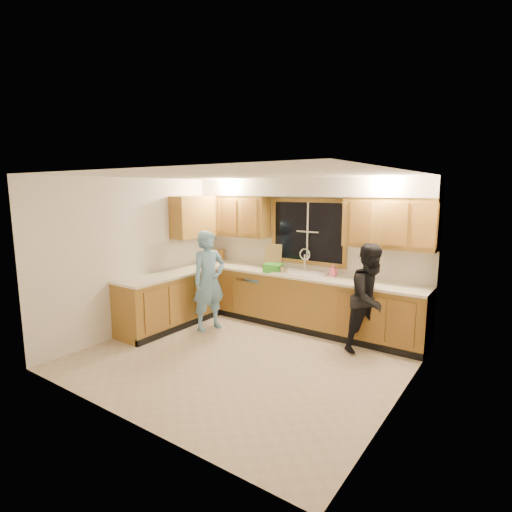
{
  "coord_description": "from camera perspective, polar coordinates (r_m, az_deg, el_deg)",
  "views": [
    {
      "loc": [
        3.15,
        -4.21,
        2.31
      ],
      "look_at": [
        -0.22,
        0.65,
        1.33
      ],
      "focal_mm": 28.0,
      "sensor_mm": 36.0,
      "label": 1
    }
  ],
  "objects": [
    {
      "name": "window_frame",
      "position": [
        6.9,
        7.41,
        3.46
      ],
      "size": [
        1.44,
        0.03,
        1.14
      ],
      "color": "black",
      "rests_on": "wall_back"
    },
    {
      "name": "upper_cabinets_left",
      "position": [
        7.52,
        -2.84,
        5.73
      ],
      "size": [
        1.35,
        0.33,
        0.75
      ],
      "primitive_type": "cube",
      "color": "olive",
      "rests_on": "wall_back"
    },
    {
      "name": "soap_bottle",
      "position": [
        6.6,
        10.99,
        -1.99
      ],
      "size": [
        0.09,
        0.09,
        0.2
      ],
      "primitive_type": "imported",
      "rotation": [
        0.0,
        0.0,
        -0.01
      ],
      "color": "#FF6189",
      "rests_on": "countertop_back"
    },
    {
      "name": "floor",
      "position": [
        5.74,
        -1.93,
        -14.28
      ],
      "size": [
        4.2,
        4.2,
        0.0
      ],
      "primitive_type": "plane",
      "color": "beige",
      "rests_on": "ground"
    },
    {
      "name": "soffit",
      "position": [
        6.72,
        6.89,
        9.72
      ],
      "size": [
        4.2,
        0.35,
        0.3
      ],
      "primitive_type": "cube",
      "color": "silver",
      "rests_on": "wall_back"
    },
    {
      "name": "bowl",
      "position": [
        6.35,
        14.65,
        -3.29
      ],
      "size": [
        0.24,
        0.24,
        0.05
      ],
      "primitive_type": "imported",
      "rotation": [
        0.0,
        0.0,
        -0.25
      ],
      "color": "silver",
      "rests_on": "countertop_back"
    },
    {
      "name": "sink",
      "position": [
        6.77,
        6.17,
        -2.94
      ],
      "size": [
        0.86,
        0.52,
        0.57
      ],
      "color": "white",
      "rests_on": "countertop_back"
    },
    {
      "name": "countertop_left",
      "position": [
        6.86,
        -12.26,
        -2.63
      ],
      "size": [
        0.63,
        1.9,
        0.04
      ],
      "primitive_type": "cube",
      "color": "#F3EACC",
      "rests_on": "base_cabinets_left"
    },
    {
      "name": "wall_back",
      "position": [
        6.96,
        7.39,
        0.6
      ],
      "size": [
        4.2,
        0.0,
        4.2
      ],
      "primitive_type": "plane",
      "rotation": [
        1.57,
        0.0,
        0.0
      ],
      "color": "white",
      "rests_on": "ground"
    },
    {
      "name": "woman",
      "position": [
        5.94,
        16.14,
        -5.81
      ],
      "size": [
        0.88,
        0.95,
        1.57
      ],
      "primitive_type": "imported",
      "rotation": [
        0.0,
        0.0,
        1.08
      ],
      "color": "black",
      "rests_on": "floor"
    },
    {
      "name": "knife_block",
      "position": [
        7.89,
        -5.12,
        0.11
      ],
      "size": [
        0.13,
        0.12,
        0.23
      ],
      "primitive_type": "cube",
      "rotation": [
        0.0,
        0.0,
        0.09
      ],
      "color": "olive",
      "rests_on": "countertop_back"
    },
    {
      "name": "base_cabinets_left",
      "position": [
        6.98,
        -12.21,
        -6.31
      ],
      "size": [
        0.6,
        1.9,
        0.88
      ],
      "primitive_type": "cube",
      "color": "olive",
      "rests_on": "ground"
    },
    {
      "name": "base_cabinets_back",
      "position": [
        6.87,
        6.08,
        -6.41
      ],
      "size": [
        4.2,
        0.6,
        0.88
      ],
      "primitive_type": "cube",
      "color": "olive",
      "rests_on": "ground"
    },
    {
      "name": "ceiling",
      "position": [
        5.26,
        -2.09,
        11.5
      ],
      "size": [
        4.2,
        4.2,
        0.0
      ],
      "primitive_type": "plane",
      "rotation": [
        3.14,
        0.0,
        0.0
      ],
      "color": "white"
    },
    {
      "name": "man",
      "position": [
        6.65,
        -6.75,
        -3.51
      ],
      "size": [
        0.55,
        0.69,
        1.66
      ],
      "primitive_type": "imported",
      "rotation": [
        0.0,
        0.0,
        1.28
      ],
      "color": "#679DC3",
      "rests_on": "floor"
    },
    {
      "name": "can_right",
      "position": [
        6.68,
        4.3,
        -2.13
      ],
      "size": [
        0.07,
        0.07,
        0.11
      ],
      "primitive_type": "cylinder",
      "rotation": [
        0.0,
        0.0,
        0.29
      ],
      "color": "beige",
      "rests_on": "countertop_back"
    },
    {
      "name": "wall_left",
      "position": [
        6.81,
        -16.32,
        0.11
      ],
      "size": [
        0.0,
        3.8,
        3.8
      ],
      "primitive_type": "plane",
      "rotation": [
        1.57,
        0.0,
        1.57
      ],
      "color": "white",
      "rests_on": "ground"
    },
    {
      "name": "countertop_back",
      "position": [
        6.75,
        6.09,
        -2.68
      ],
      "size": [
        4.2,
        0.63,
        0.04
      ],
      "primitive_type": "cube",
      "color": "#F3EACC",
      "rests_on": "base_cabinets_back"
    },
    {
      "name": "wall_right",
      "position": [
        4.47,
        20.22,
        -4.88
      ],
      "size": [
        0.0,
        3.8,
        3.8
      ],
      "primitive_type": "plane",
      "rotation": [
        1.57,
        0.0,
        -1.57
      ],
      "color": "white",
      "rests_on": "ground"
    },
    {
      "name": "can_left",
      "position": [
        6.65,
        3.73,
        -2.05
      ],
      "size": [
        0.09,
        0.09,
        0.13
      ],
      "primitive_type": "cylinder",
      "rotation": [
        0.0,
        0.0,
        -0.21
      ],
      "color": "beige",
      "rests_on": "countertop_back"
    },
    {
      "name": "upper_cabinets_right",
      "position": [
        6.21,
        18.57,
        4.47
      ],
      "size": [
        1.35,
        0.33,
        0.75
      ],
      "primitive_type": "cube",
      "color": "olive",
      "rests_on": "wall_back"
    },
    {
      "name": "stove",
      "position": [
        6.62,
        -15.83,
        -7.24
      ],
      "size": [
        0.58,
        0.75,
        0.9
      ],
      "primitive_type": "cube",
      "color": "white",
      "rests_on": "floor"
    },
    {
      "name": "cutting_board",
      "position": [
        7.23,
        2.46,
        0.05
      ],
      "size": [
        0.33,
        0.18,
        0.42
      ],
      "primitive_type": "cube",
      "rotation": [
        -0.21,
        0.0,
        0.23
      ],
      "color": "tan",
      "rests_on": "countertop_back"
    },
    {
      "name": "dish_crate",
      "position": [
        6.85,
        2.44,
        -1.69
      ],
      "size": [
        0.37,
        0.35,
        0.14
      ],
      "primitive_type": "cube",
      "rotation": [
        0.0,
        0.0,
        0.32
      ],
      "color": "green",
      "rests_on": "countertop_back"
    },
    {
      "name": "upper_cabinets_return",
      "position": [
        7.38,
        -8.93,
        5.56
      ],
      "size": [
        0.33,
        0.9,
        0.75
      ],
      "primitive_type": "cube",
      "color": "olive",
      "rests_on": "wall_left"
    },
    {
      "name": "dishwasher",
      "position": [
        7.3,
        0.15,
        -5.65
      ],
      "size": [
        0.6,
        0.56,
        0.82
      ],
      "primitive_type": "cube",
      "color": "white",
      "rests_on": "floor"
    }
  ]
}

